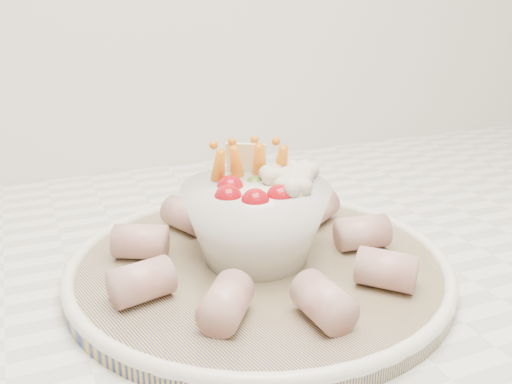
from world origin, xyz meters
name	(u,v)px	position (x,y,z in m)	size (l,w,h in m)	color
serving_platter	(259,265)	(0.05, 1.38, 0.93)	(0.42, 0.42, 0.02)	navy
veggie_bowl	(257,218)	(0.05, 1.39, 0.98)	(0.14, 0.14, 0.11)	white
cured_meat_rolls	(259,245)	(0.05, 1.38, 0.95)	(0.27, 0.27, 0.03)	#A84F4D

